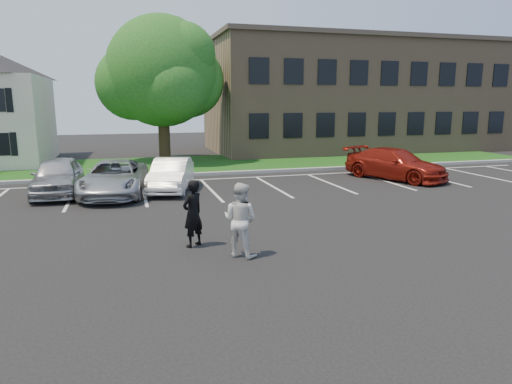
# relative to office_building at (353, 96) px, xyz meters

# --- Properties ---
(ground_plane) EXTENTS (90.00, 90.00, 0.00)m
(ground_plane) POSITION_rel_office_building_xyz_m (-14.00, -21.99, -4.16)
(ground_plane) COLOR black
(ground_plane) RESTS_ON ground
(curb) EXTENTS (40.00, 0.30, 0.15)m
(curb) POSITION_rel_office_building_xyz_m (-14.00, -9.99, -4.08)
(curb) COLOR gray
(curb) RESTS_ON ground
(grass_strip) EXTENTS (44.00, 8.00, 0.08)m
(grass_strip) POSITION_rel_office_building_xyz_m (-14.00, -5.99, -4.12)
(grass_strip) COLOR #174511
(grass_strip) RESTS_ON ground
(stall_lines) EXTENTS (34.00, 5.36, 0.01)m
(stall_lines) POSITION_rel_office_building_xyz_m (-12.60, -13.04, -4.15)
(stall_lines) COLOR silver
(stall_lines) RESTS_ON ground
(office_building) EXTENTS (22.40, 10.40, 8.30)m
(office_building) POSITION_rel_office_building_xyz_m (0.00, 0.00, 0.00)
(office_building) COLOR #8E7256
(office_building) RESTS_ON ground
(tree) EXTENTS (7.80, 7.20, 8.80)m
(tree) POSITION_rel_office_building_xyz_m (-14.99, -4.19, 1.19)
(tree) COLOR black
(tree) RESTS_ON ground
(man_black_suit) EXTENTS (0.77, 0.73, 1.77)m
(man_black_suit) POSITION_rel_office_building_xyz_m (-15.86, -21.52, -3.27)
(man_black_suit) COLOR black
(man_black_suit) RESTS_ON ground
(man_white_shirt) EXTENTS (1.12, 1.11, 1.83)m
(man_white_shirt) POSITION_rel_office_building_xyz_m (-14.86, -22.59, -3.24)
(man_white_shirt) COLOR silver
(man_white_shirt) RESTS_ON ground
(car_silver_west) EXTENTS (1.82, 4.50, 1.53)m
(car_silver_west) POSITION_rel_office_building_xyz_m (-20.13, -13.27, -3.39)
(car_silver_west) COLOR #ADADB1
(car_silver_west) RESTS_ON ground
(car_silver_minivan) EXTENTS (2.97, 5.30, 1.40)m
(car_silver_minivan) POSITION_rel_office_building_xyz_m (-17.93, -14.00, -3.46)
(car_silver_minivan) COLOR #A8ABB0
(car_silver_minivan) RESTS_ON ground
(car_white_sedan) EXTENTS (2.47, 4.37, 1.36)m
(car_white_sedan) POSITION_rel_office_building_xyz_m (-15.63, -13.67, -3.48)
(car_white_sedan) COLOR white
(car_white_sedan) RESTS_ON ground
(car_red_compact) EXTENTS (4.02, 5.52, 1.48)m
(car_red_compact) POSITION_rel_office_building_xyz_m (-4.85, -13.72, -3.42)
(car_red_compact) COLOR maroon
(car_red_compact) RESTS_ON ground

